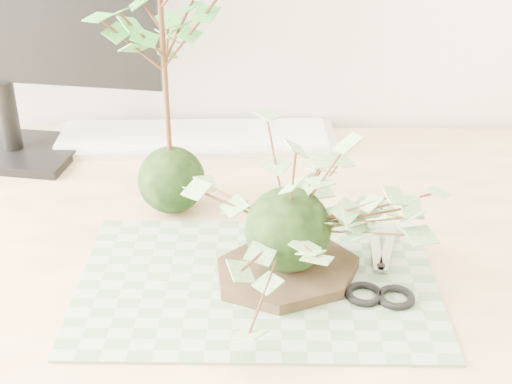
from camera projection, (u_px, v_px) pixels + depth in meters
desk at (230, 276)px, 1.04m from camera, size 1.60×0.70×0.74m
cutting_mat at (257, 283)px, 0.87m from camera, size 0.44×0.29×0.00m
stone_dish at (287, 271)px, 0.88m from camera, size 0.25×0.25×0.01m
ivy_kokedama at (289, 194)px, 0.83m from camera, size 0.34×0.34×0.21m
maple_kokedama at (161, 16)px, 0.91m from camera, size 0.22×0.22×0.40m
keyboard at (194, 137)px, 1.25m from camera, size 0.50×0.16×0.02m
scissors at (384, 284)px, 0.86m from camera, size 0.09×0.19×0.01m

